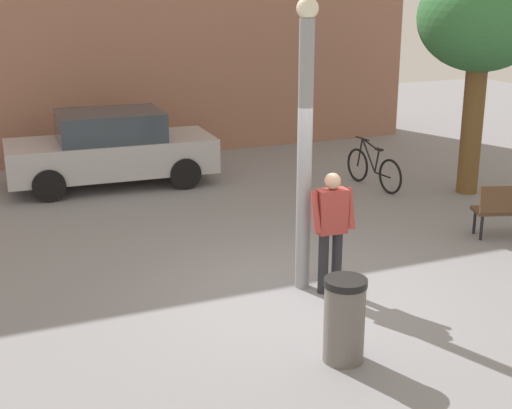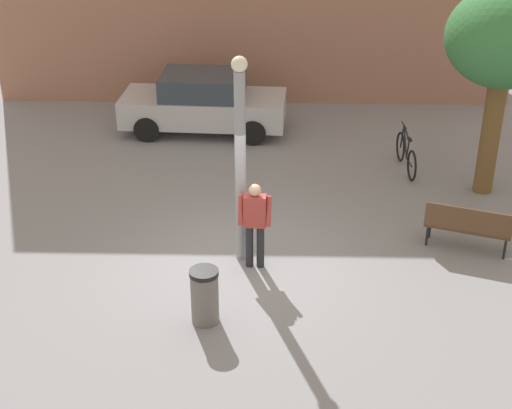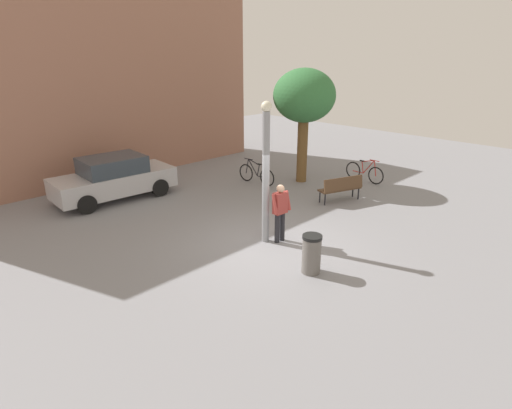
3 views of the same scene
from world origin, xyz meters
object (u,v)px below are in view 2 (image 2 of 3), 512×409
at_px(person_by_lamppost, 255,220).
at_px(parked_car_silver, 204,103).
at_px(park_bench, 468,225).
at_px(trash_bin, 205,296).
at_px(lamppost, 240,157).
at_px(plaza_tree, 505,41).
at_px(bicycle_black, 406,155).

height_order(person_by_lamppost, parked_car_silver, person_by_lamppost).
bearing_deg(park_bench, trash_bin, -153.28).
relative_size(person_by_lamppost, park_bench, 1.00).
bearing_deg(lamppost, park_bench, 5.16).
xyz_separation_m(lamppost, plaza_tree, (5.20, 2.96, 1.29)).
height_order(parked_car_silver, trash_bin, parked_car_silver).
bearing_deg(plaza_tree, parked_car_silver, 152.37).
bearing_deg(bicycle_black, park_bench, -80.55).
bearing_deg(bicycle_black, plaza_tree, -34.54).
bearing_deg(lamppost, trash_bin, -104.00).
height_order(lamppost, parked_car_silver, lamppost).
bearing_deg(park_bench, plaza_tree, 69.89).
height_order(lamppost, trash_bin, lamppost).
xyz_separation_m(person_by_lamppost, trash_bin, (-0.77, -1.71, -0.48)).
height_order(park_bench, parked_car_silver, parked_car_silver).
height_order(plaza_tree, parked_car_silver, plaza_tree).
distance_m(park_bench, bicycle_black, 3.69).
bearing_deg(plaza_tree, park_bench, -110.11).
bearing_deg(trash_bin, person_by_lamppost, 65.84).
height_order(park_bench, plaza_tree, plaza_tree).
bearing_deg(bicycle_black, trash_bin, -124.54).
distance_m(lamppost, person_by_lamppost, 1.17).
xyz_separation_m(bicycle_black, trash_bin, (-4.16, -6.04, 0.11)).
bearing_deg(trash_bin, plaza_tree, 41.08).
relative_size(lamppost, plaza_tree, 0.87).
relative_size(bicycle_black, parked_car_silver, 0.42).
relative_size(person_by_lamppost, plaza_tree, 0.37).
xyz_separation_m(lamppost, bicycle_black, (3.65, 4.03, -1.68)).
bearing_deg(parked_car_silver, lamppost, -78.90).
bearing_deg(park_bench, lamppost, -174.84).
bearing_deg(lamppost, bicycle_black, 47.77).
bearing_deg(plaza_tree, lamppost, -150.37).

